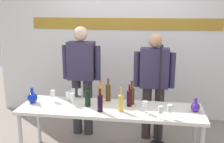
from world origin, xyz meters
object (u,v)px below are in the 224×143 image
object	(u,v)px
presenter_right	(154,81)
wine_bottle_1	(100,102)
wine_bottle_2	(101,93)
wine_bottle_4	(121,102)
wine_glass_right_2	(170,109)
wine_glass_left_3	(73,97)
wine_glass_left_4	(53,94)
wine_bottle_0	(132,94)
wine_glass_left_0	(73,92)
microphone_stand	(159,113)
display_table	(110,112)
wine_glass_right_0	(161,110)
wine_glass_left_1	(68,95)
presenter_left	(82,74)
wine_bottle_6	(129,97)
decanter_blue_right	(195,107)
wine_glass_left_2	(80,92)
decanter_blue_left	(32,97)
wine_bottle_3	(108,91)
wine_bottle_5	(88,97)
wine_glass_right_1	(145,104)

from	to	relation	value
presenter_right	wine_bottle_1	distance (m)	1.05
wine_bottle_1	wine_bottle_2	bearing A→B (deg)	100.07
wine_bottle_4	wine_glass_right_2	distance (m)	0.61
wine_glass_left_3	wine_glass_left_4	xyz separation A→B (m)	(-0.31, 0.09, -0.00)
presenter_right	wine_bottle_4	bearing A→B (deg)	-117.78
wine_bottle_0	wine_glass_left_0	xyz separation A→B (m)	(-0.83, 0.07, -0.02)
wine_bottle_0	microphone_stand	size ratio (longest dim) A/B	0.21
wine_bottle_4	wine_glass_right_2	bearing A→B (deg)	-12.60
display_table	wine_glass_right_0	world-z (taller)	wine_glass_right_0
wine_bottle_0	wine_glass_left_0	world-z (taller)	wine_bottle_0
wine_glass_left_4	wine_glass_right_2	world-z (taller)	wine_glass_right_2
display_table	wine_glass_left_4	distance (m)	0.85
wine_glass_left_0	wine_bottle_0	bearing A→B (deg)	-4.88
wine_glass_right_0	display_table	bearing A→B (deg)	157.60
wine_glass_left_1	presenter_left	bearing A→B (deg)	83.98
display_table	presenter_right	bearing A→B (deg)	50.40
wine_glass_left_1	wine_bottle_1	bearing A→B (deg)	-30.69
wine_bottle_6	wine_glass_left_0	bearing A→B (deg)	168.60
decanter_blue_right	wine_glass_left_2	xyz separation A→B (m)	(-1.54, 0.25, 0.04)
decanter_blue_left	presenter_right	world-z (taller)	presenter_right
wine_glass_left_2	decanter_blue_left	bearing A→B (deg)	-157.74
wine_bottle_2	wine_bottle_3	world-z (taller)	wine_bottle_3
display_table	decanter_blue_right	bearing A→B (deg)	1.64
presenter_left	wine_bottle_5	size ratio (longest dim) A/B	5.59
wine_bottle_5	wine_bottle_1	bearing A→B (deg)	-39.19
display_table	wine_bottle_1	xyz separation A→B (m)	(-0.10, -0.15, 0.18)
presenter_left	wine_bottle_1	world-z (taller)	presenter_left
display_table	decanter_blue_left	world-z (taller)	decanter_blue_left
wine_bottle_6	wine_glass_left_3	world-z (taller)	wine_bottle_6
decanter_blue_left	wine_glass_left_3	xyz separation A→B (m)	(0.57, 0.00, 0.04)
wine_glass_left_1	wine_glass_right_2	world-z (taller)	wine_glass_right_2
wine_bottle_1	wine_bottle_4	bearing A→B (deg)	11.80
wine_bottle_4	wine_glass_left_4	distance (m)	0.99
wine_glass_right_1	wine_glass_right_2	world-z (taller)	wine_glass_right_2
wine_glass_left_4	wine_glass_right_0	bearing A→B (deg)	-14.85
decanter_blue_right	wine_glass_left_2	distance (m)	1.56
presenter_left	wine_bottle_1	xyz separation A→B (m)	(0.45, -0.81, -0.13)
decanter_blue_right	wine_bottle_4	bearing A→B (deg)	-172.08
decanter_blue_left	wine_bottle_3	distance (m)	1.03
wine_glass_right_0	wine_bottle_3	bearing A→B (deg)	143.44
wine_bottle_5	wine_glass_left_2	size ratio (longest dim) A/B	2.08
wine_bottle_1	wine_glass_left_1	xyz separation A→B (m)	(-0.50, 0.30, -0.03)
decanter_blue_right	presenter_left	size ratio (longest dim) A/B	0.10
wine_bottle_0	wine_glass_right_0	distance (m)	0.58
presenter_left	wine_glass_left_3	xyz separation A→B (m)	(0.04, -0.63, -0.15)
wine_bottle_2	wine_bottle_5	size ratio (longest dim) A/B	1.02
microphone_stand	decanter_blue_right	bearing A→B (deg)	-45.85
wine_bottle_1	wine_glass_left_2	distance (m)	0.57
presenter_right	wine_glass_left_3	world-z (taller)	presenter_right
wine_glass_right_1	wine_glass_right_2	size ratio (longest dim) A/B	0.89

